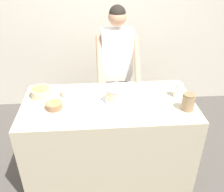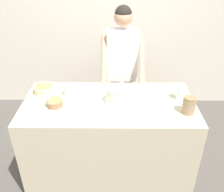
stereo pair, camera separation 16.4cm
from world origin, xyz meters
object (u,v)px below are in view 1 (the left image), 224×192
frosting_bowl_yellow (41,92)px  person_baker (117,62)px  ceramic_plate (155,114)px  cake (117,97)px  drinking_glass (178,90)px  frosting_bowl_olive (54,105)px  stoneware_jar (188,102)px  frosting_bowl_pink (71,92)px

frosting_bowl_yellow → person_baker: bearing=33.2°
ceramic_plate → cake: bearing=146.0°
cake → drinking_glass: size_ratio=2.05×
person_baker → cake: person_baker is taller
drinking_glass → ceramic_plate: drinking_glass is taller
frosting_bowl_olive → stoneware_jar: bearing=-5.2°
ceramic_plate → stoneware_jar: bearing=11.3°
stoneware_jar → frosting_bowl_pink: bearing=162.5°
frosting_bowl_pink → frosting_bowl_olive: 0.26m
drinking_glass → frosting_bowl_pink: bearing=174.3°
frosting_bowl_pink → cake: bearing=-22.5°
stoneware_jar → drinking_glass: bearing=94.8°
cake → stoneware_jar: bearing=-13.8°
frosting_bowl_yellow → frosting_bowl_olive: bearing=-57.1°
ceramic_plate → frosting_bowl_yellow: bearing=158.7°
cake → frosting_bowl_pink: (-0.44, 0.18, -0.03)m
cake → frosting_bowl_pink: 0.48m
frosting_bowl_yellow → ceramic_plate: (1.05, -0.41, -0.04)m
person_baker → frosting_bowl_olive: person_baker is taller
cake → ceramic_plate: bearing=-34.0°
frosting_bowl_pink → stoneware_jar: 1.12m
frosting_bowl_pink → frosting_bowl_olive: bearing=-120.6°
ceramic_plate → stoneware_jar: 0.32m
cake → drinking_glass: 0.61m
stoneware_jar → frosting_bowl_yellow: bearing=165.7°
frosting_bowl_pink → frosting_bowl_olive: (-0.13, -0.23, -0.00)m
person_baker → stoneware_jar: person_baker is taller
cake → ceramic_plate: 0.39m
person_baker → drinking_glass: 0.83m
drinking_glass → ceramic_plate: size_ratio=0.71×
person_baker → stoneware_jar: 1.03m
frosting_bowl_yellow → stoneware_jar: 1.40m
drinking_glass → ceramic_plate: bearing=-134.5°
frosting_bowl_pink → frosting_bowl_yellow: size_ratio=0.89×
frosting_bowl_pink → ceramic_plate: (0.76, -0.40, -0.03)m
person_baker → ceramic_plate: (0.25, -0.93, -0.12)m
frosting_bowl_yellow → stoneware_jar: size_ratio=1.29×
drinking_glass → stoneware_jar: 0.23m
frosting_bowl_olive → frosting_bowl_yellow: bearing=122.9°
frosting_bowl_olive → frosting_bowl_yellow: 0.28m
ceramic_plate → frosting_bowl_pink: bearing=152.4°
frosting_bowl_olive → frosting_bowl_yellow: (-0.15, 0.24, 0.01)m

